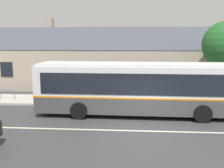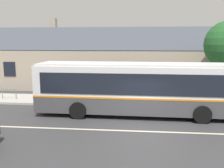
# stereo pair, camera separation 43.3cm
# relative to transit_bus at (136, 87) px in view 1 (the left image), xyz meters

# --- Properties ---
(ground_plane) EXTENTS (300.00, 300.00, 0.00)m
(ground_plane) POSITION_rel_transit_bus_xyz_m (0.36, -2.90, -1.70)
(ground_plane) COLOR #38383A
(sidewalk_far) EXTENTS (60.00, 3.00, 0.15)m
(sidewalk_far) POSITION_rel_transit_bus_xyz_m (0.36, 3.10, -1.63)
(sidewalk_far) COLOR #ADAAA3
(sidewalk_far) RESTS_ON ground
(lane_divider_stripe) EXTENTS (60.00, 0.16, 0.01)m
(lane_divider_stripe) POSITION_rel_transit_bus_xyz_m (0.36, -2.90, -1.70)
(lane_divider_stripe) COLOR beige
(lane_divider_stripe) RESTS_ON ground
(community_building) EXTENTS (27.81, 10.84, 6.99)m
(community_building) POSITION_rel_transit_bus_xyz_m (-1.86, 11.86, 0.25)
(community_building) COLOR tan
(community_building) RESTS_ON ground
(transit_bus) EXTENTS (12.07, 2.93, 3.17)m
(transit_bus) POSITION_rel_transit_bus_xyz_m (0.00, 0.00, 0.00)
(transit_bus) COLOR #47474C
(transit_bus) RESTS_ON ground
(bench_by_building) EXTENTS (1.90, 0.51, 0.94)m
(bench_by_building) POSITION_rel_transit_bus_xyz_m (-6.12, 2.74, -1.12)
(bench_by_building) COLOR brown
(bench_by_building) RESTS_ON sidewalk_far
(bench_down_street) EXTENTS (1.73, 0.51, 0.94)m
(bench_down_street) POSITION_rel_transit_bus_xyz_m (-2.50, 3.08, -1.13)
(bench_down_street) COLOR brown
(bench_down_street) RESTS_ON sidewalk_far
(bike_rack) EXTENTS (1.16, 0.06, 0.78)m
(bike_rack) POSITION_rel_transit_bus_xyz_m (-9.58, 2.76, -1.02)
(bike_rack) COLOR slate
(bike_rack) RESTS_ON sidewalk_far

